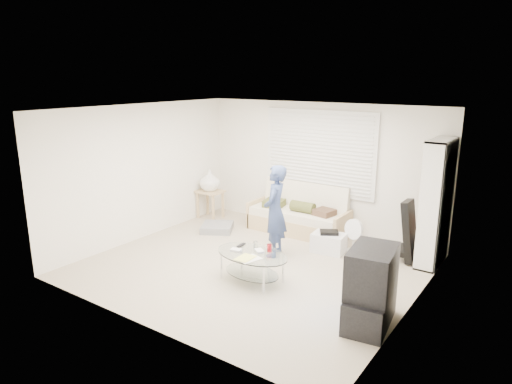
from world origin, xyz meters
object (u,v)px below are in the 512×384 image
Objects in this scene: futon_sofa at (299,216)px; coffee_table at (252,259)px; bookshelf at (436,203)px; tv_unit at (371,288)px.

coffee_table is at bearing -77.51° from futon_sofa.
tv_unit is at bearing -93.00° from bookshelf.
futon_sofa is at bearing 102.49° from coffee_table.
tv_unit reaches higher than futon_sofa.
futon_sofa is at bearing 177.31° from bookshelf.
coffee_table is at bearing -132.46° from bookshelf.
tv_unit is 1.91m from coffee_table.
coffee_table is at bearing 174.63° from tv_unit.
bookshelf is 3.06m from coffee_table.
futon_sofa is 1.96× the size of tv_unit.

